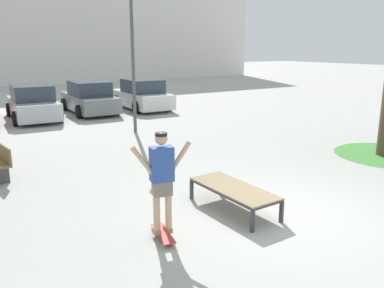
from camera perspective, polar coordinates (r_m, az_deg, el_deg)
ground_plane at (r=7.81m, az=12.37°, el=-9.69°), size 120.00×120.00×0.00m
building_facade at (r=37.33m, az=-21.12°, el=16.99°), size 41.38×4.00×11.40m
skate_box at (r=7.67m, az=6.00°, el=-6.53°), size 0.83×1.93×0.46m
skateboard at (r=6.71m, az=-4.19°, el=-12.73°), size 0.35×0.82×0.09m
skater at (r=6.33m, az=-4.35°, el=-4.65°), size 0.99×0.34×1.69m
car_silver at (r=18.47m, az=-21.95°, el=5.43°), size 2.07×4.28×1.50m
car_grey at (r=19.51m, az=-14.57°, el=6.38°), size 1.97×4.23×1.50m
car_white at (r=20.23m, az=-7.23°, el=6.96°), size 1.99×4.23×1.50m
light_post at (r=14.49m, az=-8.67°, el=16.66°), size 0.36×0.36×5.83m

